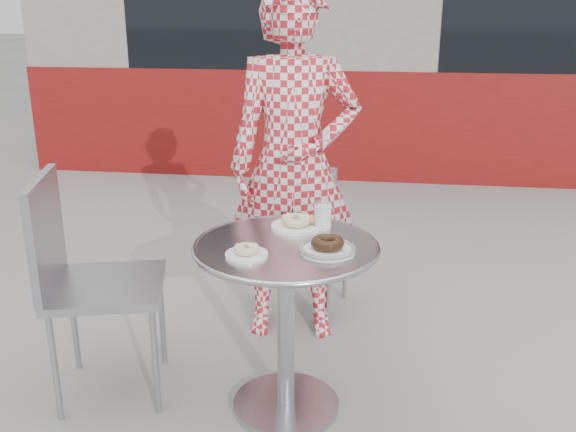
# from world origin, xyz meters

# --- Properties ---
(ground) EXTENTS (60.00, 60.00, 0.00)m
(ground) POSITION_xyz_m (0.00, 0.00, 0.00)
(ground) COLOR gray
(ground) RESTS_ON ground
(storefront) EXTENTS (6.02, 4.55, 3.00)m
(storefront) POSITION_xyz_m (-0.00, 5.56, 1.49)
(storefront) COLOR gray
(storefront) RESTS_ON ground
(bistro_table) EXTENTS (0.71, 0.71, 0.72)m
(bistro_table) POSITION_xyz_m (-0.02, 0.03, 0.54)
(bistro_table) COLOR silver
(bistro_table) RESTS_ON ground
(chair_far) EXTENTS (0.46, 0.47, 0.84)m
(chair_far) POSITION_xyz_m (-0.04, 0.94, 0.26)
(chair_far) COLOR #9A9DA1
(chair_far) RESTS_ON ground
(chair_left) EXTENTS (0.55, 0.55, 0.95)m
(chair_left) POSITION_xyz_m (-0.78, 0.06, 0.29)
(chair_left) COLOR #9A9DA1
(chair_left) RESTS_ON ground
(seated_person) EXTENTS (0.67, 0.49, 1.69)m
(seated_person) POSITION_xyz_m (-0.08, 0.71, 0.85)
(seated_person) COLOR #B31B28
(seated_person) RESTS_ON ground
(plate_far) EXTENTS (0.20, 0.20, 0.05)m
(plate_far) POSITION_xyz_m (-0.00, 0.22, 0.74)
(plate_far) COLOR white
(plate_far) RESTS_ON bistro_table
(plate_near) EXTENTS (0.15, 0.15, 0.04)m
(plate_near) POSITION_xyz_m (-0.14, -0.10, 0.73)
(plate_near) COLOR white
(plate_near) RESTS_ON bistro_table
(plate_checker) EXTENTS (0.21, 0.21, 0.05)m
(plate_checker) POSITION_xyz_m (0.14, -0.02, 0.73)
(plate_checker) COLOR white
(plate_checker) RESTS_ON bistro_table
(milk_cup) EXTENTS (0.07, 0.07, 0.11)m
(milk_cup) POSITION_xyz_m (0.10, 0.22, 0.77)
(milk_cup) COLOR white
(milk_cup) RESTS_ON bistro_table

